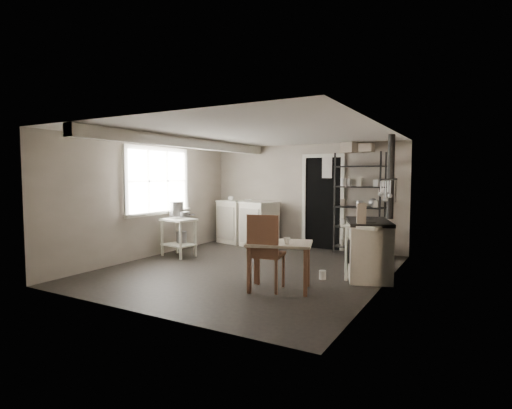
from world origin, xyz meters
The scene contains 31 objects.
floor centered at (0.00, 0.00, 0.00)m, with size 5.00×5.00×0.00m, color black.
ceiling centered at (0.00, 0.00, 2.30)m, with size 5.00×5.00×0.00m, color silver.
wall_back centered at (0.00, 2.50, 1.15)m, with size 4.50×0.02×2.30m, color #AEA394.
wall_front centered at (0.00, -2.50, 1.15)m, with size 4.50×0.02×2.30m, color #AEA394.
wall_left centered at (-2.25, 0.00, 1.15)m, with size 0.02×5.00×2.30m, color #AEA394.
wall_right centered at (2.25, 0.00, 1.15)m, with size 0.02×5.00×2.30m, color #AEA394.
window centered at (-2.22, 0.20, 1.50)m, with size 0.12×1.76×1.28m, color white, non-canonical shape.
doorway centered at (0.45, 2.47, 1.00)m, with size 0.96×0.10×2.08m, color white, non-canonical shape.
ceiling_beam centered at (-1.20, 0.00, 2.20)m, with size 0.18×5.00×0.18m, color white, non-canonical shape.
wallpaper_panel centered at (2.24, 0.00, 1.15)m, with size 0.01×5.00×2.30m, color beige, non-canonical shape.
utensil_rail centered at (2.19, 0.60, 1.55)m, with size 0.06×1.20×0.44m, color #A8A8AB, non-canonical shape.
prep_table centered at (-1.76, 0.29, 0.40)m, with size 0.66×0.47×0.75m, color white, non-canonical shape.
stockpot centered at (-1.86, 0.35, 0.94)m, with size 0.28×0.28×0.30m, color #A8A8AB.
saucepan centered at (-1.57, 0.26, 0.85)m, with size 0.20×0.20×0.11m, color #A8A8AB.
bucket centered at (-1.72, 0.33, 0.39)m, with size 0.20×0.20×0.22m, color #A8A8AB.
base_cabinets centered at (-1.30, 2.18, 0.46)m, with size 1.54×0.66×1.01m, color silver, non-canonical shape.
mixing_bowl centered at (-1.23, 2.12, 0.95)m, with size 0.26×0.26×0.06m, color white.
counter_cup centered at (-1.69, 2.09, 0.97)m, with size 0.13×0.13×0.11m, color white.
shelf_rack centered at (1.30, 2.31, 0.95)m, with size 0.98×0.38×2.08m, color black, non-canonical shape.
shelf_jar centered at (1.05, 2.36, 1.38)m, with size 0.09×0.09×0.21m, color white.
storage_box_a centered at (1.07, 2.34, 2.01)m, with size 0.31×0.27×0.21m, color #BFB09A.
storage_box_b centered at (1.43, 2.26, 1.99)m, with size 0.26×0.24×0.17m, color #BFB09A.
stove centered at (1.92, 0.52, 0.44)m, with size 0.64×1.15×0.90m, color silver, non-canonical shape.
stovepipe centered at (2.17, 0.91, 1.59)m, with size 0.10×0.10×1.34m, color black, non-canonical shape.
side_ledge centered at (1.95, 0.04, 0.43)m, with size 0.57×0.31×0.88m, color white, non-canonical shape.
oats_box centered at (1.93, 0.05, 1.01)m, with size 0.13×0.22×0.32m, color #BFB09A.
work_table centered at (1.02, -0.83, 0.38)m, with size 0.89×0.62×0.68m, color beige, non-canonical shape.
table_cup centered at (1.17, -0.92, 0.80)m, with size 0.10×0.10×0.09m, color white.
chair centered at (0.86, -0.90, 0.49)m, with size 0.45×0.47×1.08m, color brown, non-canonical shape.
flour_sack centered at (1.42, 2.03, 0.24)m, with size 0.40×0.34×0.48m, color white.
floor_crock centered at (1.35, 0.02, 0.08)m, with size 0.11×0.11×0.14m, color white.
Camera 1 is at (3.45, -5.81, 1.61)m, focal length 28.00 mm.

